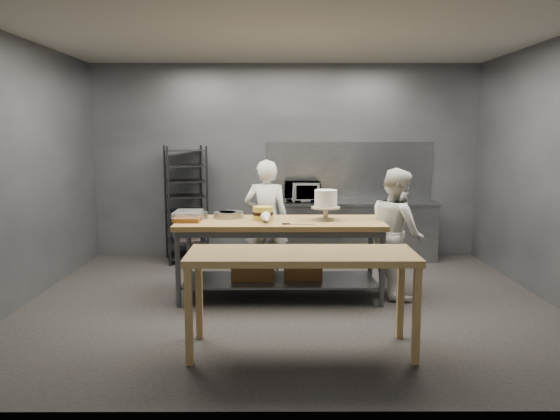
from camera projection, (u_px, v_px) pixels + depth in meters
name	position (u px, v px, depth m)	size (l,w,h in m)	color
ground	(288.00, 302.00, 6.29)	(6.00, 6.00, 0.00)	black
back_wall	(285.00, 161.00, 8.56)	(6.00, 0.04, 3.00)	#4C4F54
work_table	(278.00, 249.00, 6.46)	(2.40, 0.90, 0.92)	olive
near_counter	(301.00, 262.00, 4.79)	(2.00, 0.70, 0.90)	olive
back_counter	(350.00, 230.00, 8.39)	(2.60, 0.60, 0.90)	slate
splashback_panel	(349.00, 171.00, 8.56)	(2.60, 0.02, 0.90)	slate
speed_rack	(186.00, 205.00, 8.25)	(0.75, 0.79, 1.75)	black
chef_behind	(266.00, 220.00, 7.20)	(0.58, 0.38, 1.60)	white
chef_right	(397.00, 232.00, 6.49)	(0.74, 0.58, 1.53)	silver
microwave	(302.00, 192.00, 8.30)	(0.54, 0.37, 0.30)	black
frosted_cake_stand	(326.00, 201.00, 6.38)	(0.34, 0.34, 0.36)	#A89F86
layer_cake	(263.00, 213.00, 6.41)	(0.24, 0.24, 0.16)	gold
cake_pans	(217.00, 215.00, 6.56)	(0.72, 0.34, 0.07)	gray
piping_bag	(266.00, 219.00, 6.13)	(0.12, 0.12, 0.38)	silver
offset_spatula	(294.00, 224.00, 6.10)	(0.36, 0.02, 0.02)	slate
pastry_clamshells	(188.00, 216.00, 6.38)	(0.31, 0.44, 0.11)	#9E5C1F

